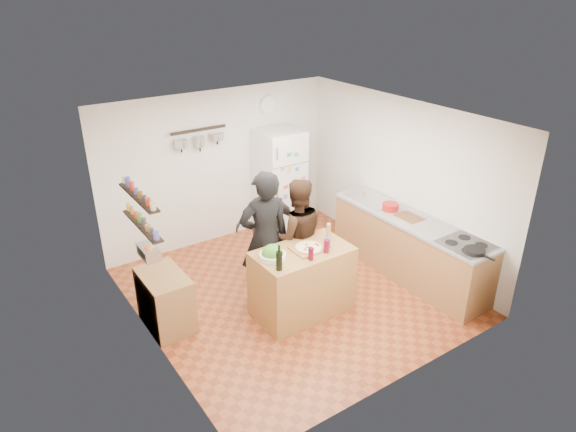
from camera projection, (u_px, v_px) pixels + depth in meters
room_shell at (276, 202)px, 7.04m from camera, size 4.20×4.20×4.20m
prep_island at (302, 281)px, 6.68m from camera, size 1.25×0.72×0.91m
pizza_board at (309, 249)px, 6.51m from camera, size 0.42×0.34×0.02m
pizza at (309, 247)px, 6.51m from camera, size 0.34×0.34×0.02m
salad_bowl at (273, 256)px, 6.30m from camera, size 0.33×0.33×0.07m
wine_bottle at (279, 261)px, 6.02m from camera, size 0.08×0.08×0.24m
wine_glass_near at (311, 254)px, 6.25m from camera, size 0.07×0.07×0.16m
wine_glass_far at (326, 246)px, 6.42m from camera, size 0.07×0.07×0.17m
pepper_mill at (328, 233)px, 6.72m from camera, size 0.06×0.06×0.20m
salt_canister at (327, 243)px, 6.53m from camera, size 0.08×0.08×0.13m
person_left at (265, 239)px, 6.73m from camera, size 0.76×0.57×1.88m
person_center at (297, 236)px, 7.01m from camera, size 0.99×0.89×1.67m
person_back at (267, 226)px, 7.42m from camera, size 0.99×0.73×1.56m
counter_run at (408, 247)px, 7.54m from camera, size 0.63×2.63×0.90m
stove_top at (466, 245)px, 6.63m from camera, size 0.60×0.62×0.02m
skillet at (475, 251)px, 6.41m from camera, size 0.26×0.26×0.05m
sink at (371, 199)px, 7.98m from camera, size 0.50×0.80×0.03m
cutting_board at (409, 218)px, 7.38m from camera, size 0.30×0.40×0.02m
red_bowl at (390, 207)px, 7.58m from camera, size 0.24×0.24×0.10m
fridge at (280, 182)px, 8.69m from camera, size 0.70×0.68×1.80m
wall_clock at (268, 105)px, 8.41m from camera, size 0.30×0.03×0.30m
spice_shelf_lower at (142, 225)px, 5.81m from camera, size 0.12×1.00×0.02m
spice_shelf_upper at (138, 197)px, 5.66m from camera, size 0.12×1.00×0.02m
produce_basket at (148, 252)px, 5.97m from camera, size 0.18×0.35×0.14m
side_table at (165, 300)px, 6.45m from camera, size 0.50×0.80×0.73m
pot_rack at (199, 130)px, 7.77m from camera, size 0.90×0.04×0.04m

